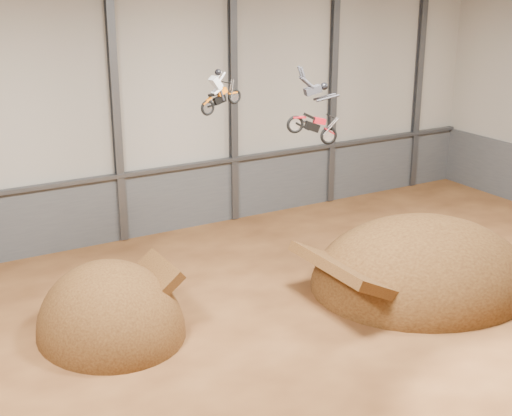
{
  "coord_description": "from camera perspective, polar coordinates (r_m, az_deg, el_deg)",
  "views": [
    {
      "loc": [
        -14.95,
        -19.19,
        13.54
      ],
      "look_at": [
        -1.49,
        4.0,
        4.59
      ],
      "focal_mm": 50.0,
      "sensor_mm": 36.0,
      "label": 1
    }
  ],
  "objects": [
    {
      "name": "steel_column_3",
      "position": [
        39.15,
        -1.85,
        8.84
      ],
      "size": [
        0.4,
        0.36,
        13.9
      ],
      "primitive_type": "cube",
      "color": "#47494F",
      "rests_on": "ground"
    },
    {
      "name": "steel_column_5",
      "position": [
        46.88,
        12.87,
        9.99
      ],
      "size": [
        0.4,
        0.36,
        13.9
      ],
      "primitive_type": "cube",
      "color": "#47494F",
      "rests_on": "ground"
    },
    {
      "name": "steel_column_4",
      "position": [
        42.67,
        6.16,
        9.54
      ],
      "size": [
        0.4,
        0.36,
        13.9
      ],
      "primitive_type": "cube",
      "color": "#47494F",
      "rests_on": "ground"
    },
    {
      "name": "fmx_rider_b",
      "position": [
        29.25,
        4.32,
        8.08
      ],
      "size": [
        3.88,
        1.75,
        3.53
      ],
      "primitive_type": null,
      "rotation": [
        0.0,
        0.36,
        -0.24
      ],
      "color": "#B1131D"
    },
    {
      "name": "steel_column_2",
      "position": [
        36.51,
        -11.18,
        7.8
      ],
      "size": [
        0.4,
        0.36,
        13.9
      ],
      "primitive_type": "cube",
      "color": "#47494F",
      "rests_on": "ground"
    },
    {
      "name": "back_wall",
      "position": [
        37.89,
        -6.48,
        8.41
      ],
      "size": [
        40.0,
        0.1,
        14.0
      ],
      "primitive_type": "cube",
      "color": "#B3AC9F",
      "rests_on": "ground"
    },
    {
      "name": "takeoff_ramp",
      "position": [
        29.05,
        -11.49,
        -9.73
      ],
      "size": [
        5.69,
        6.57,
        5.69
      ],
      "primitive_type": "ellipsoid",
      "color": "#3C220F",
      "rests_on": "ground"
    },
    {
      "name": "fmx_rider_a",
      "position": [
        29.42,
        -2.7,
        9.63
      ],
      "size": [
        2.44,
        1.04,
        2.23
      ],
      "primitive_type": null,
      "rotation": [
        0.0,
        -0.24,
        0.12
      ],
      "color": "orange"
    },
    {
      "name": "floor",
      "position": [
        27.84,
        6.93,
        -10.78
      ],
      "size": [
        40.0,
        40.0,
        0.0
      ],
      "primitive_type": "plane",
      "color": "#542E16",
      "rests_on": "ground"
    },
    {
      "name": "landing_ramp",
      "position": [
        33.47,
        13.03,
        -5.91
      ],
      "size": [
        10.39,
        9.19,
        6.0
      ],
      "primitive_type": "ellipsoid",
      "color": "#3C220F",
      "rests_on": "ground"
    },
    {
      "name": "steel_rail",
      "position": [
        38.41,
        -6.14,
        3.28
      ],
      "size": [
        39.8,
        0.35,
        0.2
      ],
      "primitive_type": "cube",
      "color": "#47494F",
      "rests_on": "lower_band_back"
    },
    {
      "name": "lower_band_back",
      "position": [
        39.05,
        -6.15,
        0.78
      ],
      "size": [
        39.8,
        0.18,
        3.5
      ],
      "primitive_type": "cube",
      "color": "#505357",
      "rests_on": "ground"
    }
  ]
}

